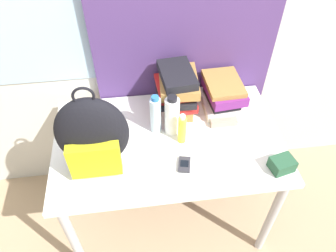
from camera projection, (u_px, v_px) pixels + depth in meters
name	position (u px, v px, depth m)	size (l,w,h in m)	color
wall_back	(156.00, 16.00, 1.74)	(6.00, 0.06, 2.50)	beige
curtain_blue	(187.00, 19.00, 1.72)	(1.04, 0.04, 2.50)	#4C336B
desk	(168.00, 150.00, 1.84)	(1.22, 0.76, 0.78)	silver
backpack	(93.00, 136.00, 1.51)	(0.34, 0.19, 0.48)	black
book_stack_left	(177.00, 90.00, 1.82)	(0.24, 0.29, 0.28)	olive
book_stack_center	(223.00, 94.00, 1.89)	(0.23, 0.29, 0.17)	silver
water_bottle	(156.00, 115.00, 1.73)	(0.06, 0.06, 0.24)	silver
sports_bottle	(172.00, 116.00, 1.72)	(0.08, 0.08, 0.25)	white
sunscreen_bottle	(182.00, 129.00, 1.69)	(0.04, 0.04, 0.19)	yellow
cell_phone	(184.00, 165.00, 1.64)	(0.08, 0.10, 0.02)	#2D2D33
sunglasses_case	(223.00, 122.00, 1.83)	(0.15, 0.06, 0.04)	gray
camera_pouch	(282.00, 164.00, 1.60)	(0.13, 0.11, 0.07)	#234C33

